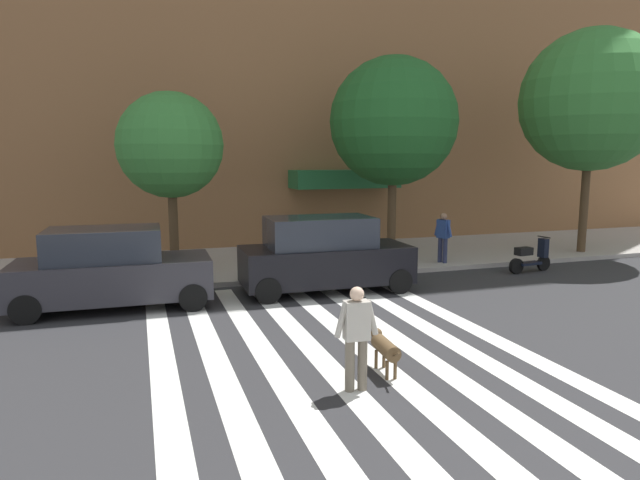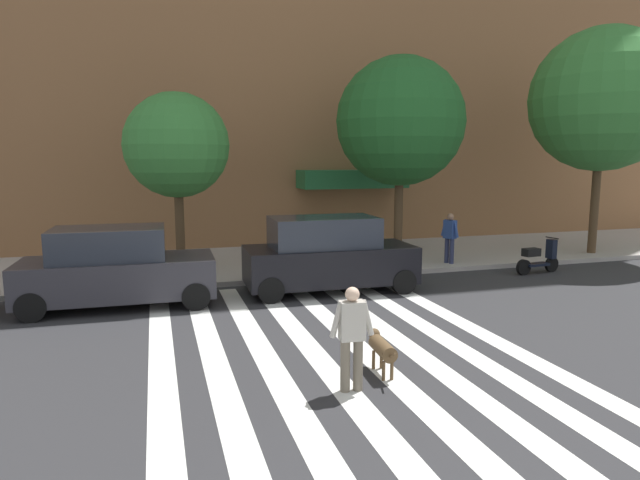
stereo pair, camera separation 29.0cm
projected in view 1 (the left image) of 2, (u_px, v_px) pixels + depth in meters
The scene contains 12 objects.
ground_plane at pixel (333, 373), 9.15m from camera, with size 160.00×160.00×0.00m, color #2B2B2D.
sidewalk_far at pixel (235, 264), 18.26m from camera, with size 80.00×6.00×0.15m, color #A09892.
crosswalk_stripes at pixel (358, 369), 9.30m from camera, with size 6.75×12.82×0.01m.
parked_car_behind_first at pixel (111, 270), 13.00m from camera, with size 4.53×2.04×1.93m.
parked_car_third_in_line at pixel (324, 255), 14.67m from camera, with size 4.55×2.02×2.01m.
parked_scooter at pixel (531, 257), 17.17m from camera, with size 1.63×0.53×1.11m.
street_tree_nearest at pixel (170, 146), 16.12m from camera, with size 3.12×3.12×5.35m.
street_tree_middle at pixel (393, 122), 18.27m from camera, with size 4.28×4.28×6.76m.
street_tree_further at pixel (592, 101), 19.40m from camera, with size 4.99×4.99×7.93m.
pedestrian_dog_walker at pixel (357, 333), 8.32m from camera, with size 0.71×0.27×1.64m.
dog_on_leash at pixel (384, 347), 9.10m from camera, with size 0.31×1.13×0.65m.
pedestrian_bystander at pixel (443, 235), 17.91m from camera, with size 0.36×0.69×1.64m.
Camera 1 is at (-2.96, -1.50, 3.55)m, focal length 30.73 mm.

